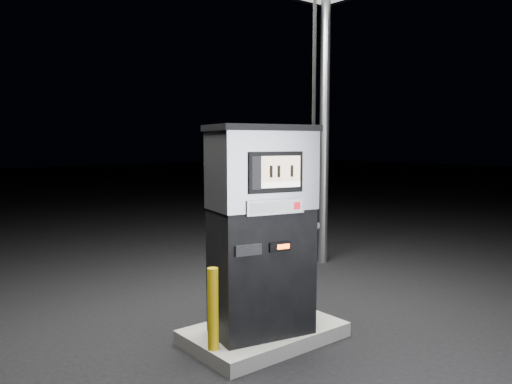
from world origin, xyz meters
TOP-DOWN VIEW (x-y plane):
  - ground at (0.00, 0.00)m, footprint 80.00×80.00m
  - pump_island at (0.00, 0.00)m, footprint 1.60×1.00m
  - fuel_dispenser at (-0.12, -0.10)m, footprint 1.21×0.82m
  - bollard_left at (-0.74, -0.15)m, footprint 0.13×0.13m
  - bollard_right at (0.55, 0.04)m, footprint 0.13×0.13m

SIDE VIEW (x-z plane):
  - ground at x=0.00m, z-range 0.00..0.00m
  - pump_island at x=0.00m, z-range 0.00..0.15m
  - bollard_right at x=0.55m, z-range 0.15..0.92m
  - bollard_left at x=-0.74m, z-range 0.15..0.93m
  - fuel_dispenser at x=-0.12m, z-range -0.95..3.40m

